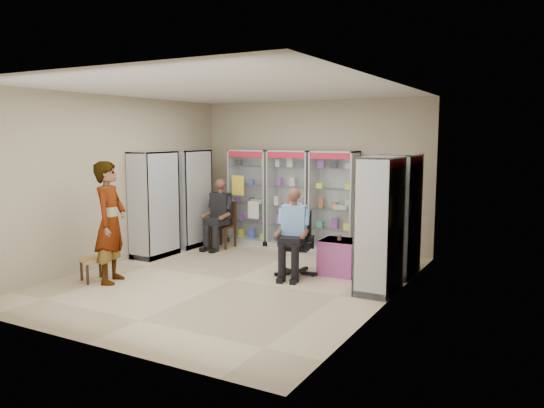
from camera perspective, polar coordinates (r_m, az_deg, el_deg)
The scene contains 18 objects.
floor at distance 8.60m, azimuth -4.18°, elevation -8.13°, with size 6.00×6.00×0.00m, color #C6B289.
room_shell at distance 8.30m, azimuth -4.31°, elevation 5.09°, with size 5.02×6.02×3.01m.
cabinet_back_left at distance 11.37m, azimuth -2.24°, elevation 0.82°, with size 0.90×0.50×2.00m, color #ABADB3.
cabinet_back_mid at distance 10.91m, azimuth 2.04°, elevation 0.55°, with size 0.90×0.50×2.00m, color #B3B7BB.
cabinet_back_right at distance 10.52m, azimuth 6.67°, elevation 0.25°, with size 0.90×0.50×2.00m, color #9DA0A4.
cabinet_right_far at distance 8.94m, azimuth 13.61°, elevation -1.17°, with size 0.50×0.90×2.00m, color #A1A4A8.
cabinet_right_near at distance 7.90m, azimuth 11.50°, elevation -2.23°, with size 0.50×0.90×2.00m, color silver.
cabinet_left_far at distance 11.13m, azimuth -8.82°, elevation 0.60°, with size 0.50×0.90×2.00m, color #A2A5A9.
cabinet_left_near at distance 10.29m, azimuth -12.56°, elevation -0.04°, with size 0.50×0.90×2.00m, color #A1A4A8.
wooden_chair at distance 10.97m, azimuth -5.31°, elevation -2.24°, with size 0.42×0.42×0.94m, color #321F13.
seated_customer at distance 10.90m, azimuth -5.47°, elevation -1.24°, with size 0.44×0.60×1.34m, color black, non-canonical shape.
office_chair at distance 8.75m, azimuth 2.55°, elevation -4.25°, with size 0.58×0.58×1.07m, color black.
seated_shopkeeper at distance 8.67m, azimuth 2.41°, elevation -3.37°, with size 0.45×0.62×1.36m, color #6C96D6, non-canonical shape.
pink_trunk at distance 8.94m, azimuth 7.29°, elevation -5.67°, with size 0.60×0.58×0.58m, color #B74998.
tea_glass at distance 8.85m, azimuth 7.27°, elevation -3.57°, with size 0.07×0.07×0.10m, color #571D07.
woven_stool_a at distance 9.38m, azimuth 8.55°, elevation -5.68°, with size 0.38×0.38×0.38m, color #A97D47.
woven_stool_b at distance 8.92m, azimuth -18.60°, elevation -6.68°, with size 0.38×0.38×0.38m, color #B37D4B.
standing_man at distance 8.64m, azimuth -17.00°, elevation -1.89°, with size 0.70×0.46×1.91m, color gray.
Camera 1 is at (4.53, -6.94, 2.30)m, focal length 35.00 mm.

